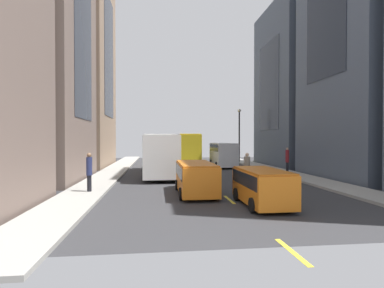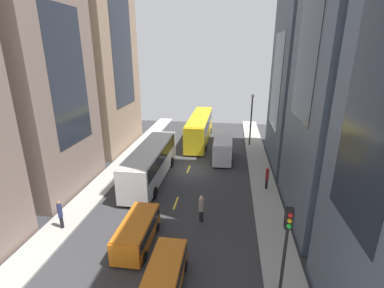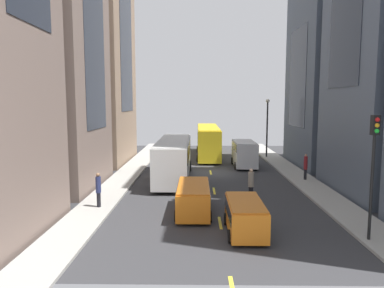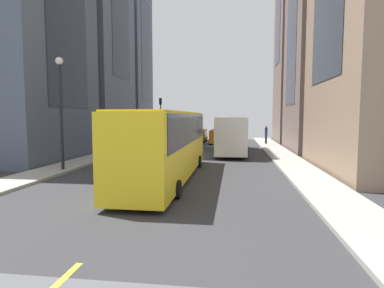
{
  "view_description": "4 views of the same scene",
  "coord_description": "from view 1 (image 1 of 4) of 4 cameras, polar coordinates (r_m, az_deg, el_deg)",
  "views": [
    {
      "loc": [
        -3.57,
        -28.65,
        2.98
      ],
      "look_at": [
        0.33,
        4.66,
        2.47
      ],
      "focal_mm": 28.47,
      "sensor_mm": 36.0,
      "label": 1
    },
    {
      "loc": [
        4.15,
        -26.9,
        11.97
      ],
      "look_at": [
        -0.25,
        4.42,
        1.36
      ],
      "focal_mm": 26.06,
      "sensor_mm": 36.0,
      "label": 2
    },
    {
      "loc": [
        -1.23,
        -32.75,
        6.46
      ],
      "look_at": [
        -1.73,
        0.45,
        2.6
      ],
      "focal_mm": 33.64,
      "sensor_mm": 36.0,
      "label": 3
    },
    {
      "loc": [
        -3.46,
        26.54,
        3.34
      ],
      "look_at": [
        -0.29,
        2.83,
        1.26
      ],
      "focal_mm": 29.58,
      "sensor_mm": 36.0,
      "label": 4
    }
  ],
  "objects": [
    {
      "name": "lane_stripe_6",
      "position": [
        49.87,
        -2.55,
        -2.54
      ],
      "size": [
        0.16,
        2.0,
        0.01
      ],
      "primitive_type": "cube",
      "color": "yellow",
      "rests_on": "ground"
    },
    {
      "name": "sidewalk_east",
      "position": [
        30.85,
        14.4,
        -4.56
      ],
      "size": [
        2.32,
        44.0,
        0.15
      ],
      "primitive_type": "cube",
      "color": "#9E9B93",
      "rests_on": "ground"
    },
    {
      "name": "lane_stripe_5",
      "position": [
        42.91,
        -1.88,
        -3.1
      ],
      "size": [
        0.16,
        2.0,
        0.01
      ],
      "primitive_type": "cube",
      "color": "yellow",
      "rests_on": "ground"
    },
    {
      "name": "delivery_van_white",
      "position": [
        32.46,
        5.88,
        -1.72
      ],
      "size": [
        2.25,
        5.07,
        2.58
      ],
      "color": "white",
      "rests_on": "ground"
    },
    {
      "name": "streetlamp_near",
      "position": [
        38.87,
        8.85,
        2.77
      ],
      "size": [
        0.44,
        0.44,
        6.69
      ],
      "color": "black",
      "rests_on": "ground"
    },
    {
      "name": "building_west_2",
      "position": [
        37.36,
        -21.63,
        15.18
      ],
      "size": [
        8.12,
        11.21,
        24.51
      ],
      "color": "#937760",
      "rests_on": "ground"
    },
    {
      "name": "pedestrian_crossing_near",
      "position": [
        20.38,
        10.28,
        -4.41
      ],
      "size": [
        0.4,
        0.4,
        2.1
      ],
      "rotation": [
        0.0,
        0.0,
        5.51
      ],
      "color": "black",
      "rests_on": "ground"
    },
    {
      "name": "sidewalk_west",
      "position": [
        29.06,
        -14.43,
        -4.89
      ],
      "size": [
        2.32,
        44.0,
        0.15
      ],
      "primitive_type": "cube",
      "color": "#9E9B93",
      "rests_on": "ground"
    },
    {
      "name": "pedestrian_waiting_curb",
      "position": [
        17.5,
        -18.7,
        -4.73
      ],
      "size": [
        0.31,
        0.31,
        2.1
      ],
      "rotation": [
        0.0,
        0.0,
        4.49
      ],
      "color": "black",
      "rests_on": "ground"
    },
    {
      "name": "streetcar_yellow",
      "position": [
        38.84,
        -1.34,
        -0.39
      ],
      "size": [
        2.7,
        12.98,
        3.59
      ],
      "color": "yellow",
      "rests_on": "ground"
    },
    {
      "name": "lane_stripe_4",
      "position": [
        35.95,
        -0.95,
        -3.87
      ],
      "size": [
        0.16,
        2.0,
        0.01
      ],
      "primitive_type": "cube",
      "color": "yellow",
      "rests_on": "ground"
    },
    {
      "name": "lane_stripe_1",
      "position": [
        15.37,
        7.0,
        -10.3
      ],
      "size": [
        0.16,
        2.0,
        0.01
      ],
      "primitive_type": "cube",
      "color": "yellow",
      "rests_on": "ground"
    },
    {
      "name": "lane_stripe_2",
      "position": [
        22.15,
        2.69,
        -6.85
      ],
      "size": [
        0.16,
        2.0,
        0.01
      ],
      "primitive_type": "cube",
      "color": "yellow",
      "rests_on": "ground"
    },
    {
      "name": "pedestrian_crossing_mid",
      "position": [
        27.52,
        17.42,
        -2.69
      ],
      "size": [
        0.3,
        0.3,
        2.12
      ],
      "rotation": [
        0.0,
        0.0,
        0.36
      ],
      "color": "black",
      "rests_on": "ground"
    },
    {
      "name": "car_orange_1",
      "position": [
        14.11,
        13.0,
        -7.38
      ],
      "size": [
        1.87,
        4.02,
        1.63
      ],
      "color": "orange",
      "rests_on": "ground"
    },
    {
      "name": "lane_stripe_0",
      "position": [
        8.95,
        18.23,
        -18.59
      ],
      "size": [
        0.16,
        2.0,
        0.01
      ],
      "primitive_type": "cube",
      "color": "yellow",
      "rests_on": "ground"
    },
    {
      "name": "building_west_1",
      "position": [
        25.48,
        -27.0,
        16.57
      ],
      "size": [
        6.46,
        9.31,
        19.83
      ],
      "color": "#7A665B",
      "rests_on": "ground"
    },
    {
      "name": "city_bus_white",
      "position": [
        25.76,
        -5.87,
        -1.3
      ],
      "size": [
        2.8,
        11.21,
        3.35
      ],
      "color": "silver",
      "rests_on": "ground"
    },
    {
      "name": "lane_stripe_3",
      "position": [
        29.03,
        0.43,
        -5.01
      ],
      "size": [
        0.16,
        2.0,
        0.01
      ],
      "primitive_type": "cube",
      "color": "yellow",
      "rests_on": "ground"
    },
    {
      "name": "ground_plane",
      "position": [
        29.03,
        0.43,
        -5.02
      ],
      "size": [
        41.29,
        41.29,
        0.0
      ],
      "primitive_type": "plane",
      "color": "#333335"
    },
    {
      "name": "building_east_2",
      "position": [
        37.14,
        20.52,
        9.97
      ],
      "size": [
        8.7,
        10.35,
        17.77
      ],
      "color": "#4C5666",
      "rests_on": "ground"
    },
    {
      "name": "car_orange_0",
      "position": [
        16.55,
        0.7,
        -5.95
      ],
      "size": [
        2.02,
        4.75,
        1.72
      ],
      "color": "orange",
      "rests_on": "ground"
    }
  ]
}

